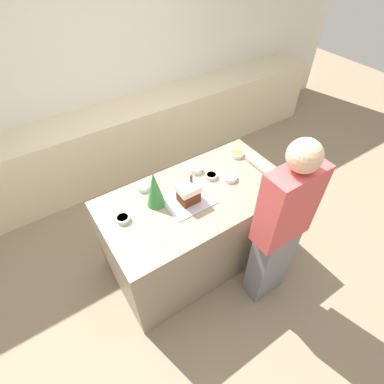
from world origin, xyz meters
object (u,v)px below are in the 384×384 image
at_px(candy_bowl_beside_tree, 211,176).
at_px(candy_bowl_behind_tray, 230,177).
at_px(candy_bowl_near_tray_right, 237,154).
at_px(gingerbread_house, 189,193).
at_px(person, 280,229).
at_px(decorative_tree, 155,189).
at_px(candy_bowl_center_rear, 196,169).
at_px(baking_tray, 189,201).
at_px(candy_bowl_far_left, 143,187).
at_px(candy_bowl_near_tray_left, 123,219).

xyz_separation_m(candy_bowl_beside_tree, candy_bowl_behind_tray, (0.13, -0.11, 0.00)).
bearing_deg(candy_bowl_near_tray_right, gingerbread_house, -160.41).
relative_size(gingerbread_house, candy_bowl_beside_tree, 2.26).
relative_size(candy_bowl_beside_tree, person, 0.06).
bearing_deg(decorative_tree, candy_bowl_center_rear, 17.29).
height_order(baking_tray, candy_bowl_beside_tree, candy_bowl_beside_tree).
height_order(candy_bowl_beside_tree, candy_bowl_far_left, candy_bowl_far_left).
bearing_deg(candy_bowl_near_tray_left, gingerbread_house, -11.33).
relative_size(candy_bowl_beside_tree, candy_bowl_behind_tray, 0.84).
bearing_deg(candy_bowl_beside_tree, candy_bowl_far_left, 160.94).
xyz_separation_m(candy_bowl_far_left, person, (0.68, -0.97, -0.03)).
distance_m(baking_tray, person, 0.77).
distance_m(candy_bowl_behind_tray, candy_bowl_near_tray_right, 0.36).
bearing_deg(candy_bowl_near_tray_left, candy_bowl_far_left, 37.83).
bearing_deg(candy_bowl_behind_tray, baking_tray, -176.84).
distance_m(gingerbread_house, candy_bowl_center_rear, 0.40).
relative_size(candy_bowl_behind_tray, candy_bowl_near_tray_right, 0.92).
relative_size(candy_bowl_near_tray_left, candy_bowl_near_tray_right, 0.79).
bearing_deg(candy_bowl_near_tray_right, decorative_tree, -172.05).
distance_m(candy_bowl_near_tray_left, candy_bowl_center_rear, 0.83).
relative_size(baking_tray, candy_bowl_far_left, 3.93).
height_order(gingerbread_house, candy_bowl_near_tray_right, gingerbread_house).
distance_m(decorative_tree, candy_bowl_center_rear, 0.55).
bearing_deg(decorative_tree, gingerbread_house, -27.85).
xyz_separation_m(gingerbread_house, candy_bowl_beside_tree, (0.33, 0.14, -0.08)).
bearing_deg(candy_bowl_beside_tree, candy_bowl_center_rear, 114.21).
xyz_separation_m(decorative_tree, person, (0.67, -0.76, -0.18)).
xyz_separation_m(baking_tray, candy_bowl_near_tray_right, (0.74, 0.26, 0.02)).
xyz_separation_m(candy_bowl_near_tray_left, person, (0.97, -0.74, -0.03)).
xyz_separation_m(baking_tray, person, (0.43, -0.63, -0.01)).
height_order(candy_bowl_far_left, person, person).
relative_size(candy_bowl_near_tray_left, candy_bowl_behind_tray, 0.86).
bearing_deg(candy_bowl_near_tray_left, candy_bowl_near_tray_right, 6.80).
distance_m(candy_bowl_behind_tray, person, 0.66).
relative_size(gingerbread_house, candy_bowl_near_tray_left, 2.22).
bearing_deg(candy_bowl_center_rear, decorative_tree, -162.71).
relative_size(candy_bowl_beside_tree, candy_bowl_near_tray_right, 0.78).
distance_m(gingerbread_house, candy_bowl_near_tray_left, 0.56).
xyz_separation_m(candy_bowl_center_rear, person, (0.16, -0.92, -0.03)).
xyz_separation_m(decorative_tree, candy_bowl_center_rear, (0.51, 0.16, -0.14)).
relative_size(baking_tray, candy_bowl_center_rear, 3.53).
bearing_deg(candy_bowl_far_left, decorative_tree, -86.64).
relative_size(gingerbread_house, candy_bowl_behind_tray, 1.90).
height_order(candy_bowl_beside_tree, candy_bowl_center_rear, candy_bowl_center_rear).
height_order(candy_bowl_beside_tree, candy_bowl_behind_tray, candy_bowl_behind_tray).
bearing_deg(decorative_tree, baking_tray, -27.93).
height_order(candy_bowl_behind_tray, candy_bowl_far_left, candy_bowl_far_left).
bearing_deg(candy_bowl_far_left, candy_bowl_near_tray_left, -142.17).
bearing_deg(candy_bowl_center_rear, candy_bowl_behind_tray, -53.40).
distance_m(baking_tray, candy_bowl_center_rear, 0.39).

